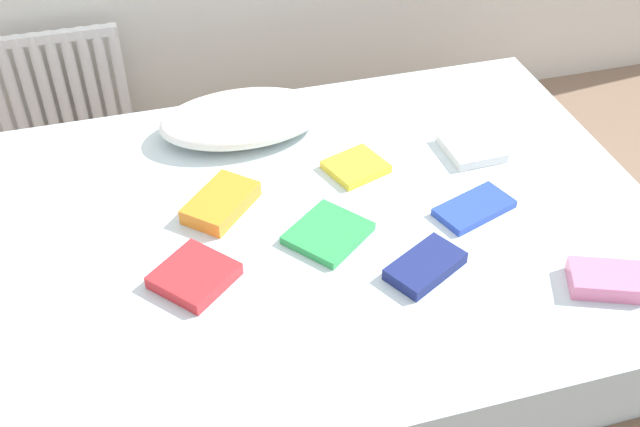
# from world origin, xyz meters

# --- Properties ---
(ground_plane) EXTENTS (8.00, 8.00, 0.00)m
(ground_plane) POSITION_xyz_m (0.00, 0.00, 0.00)
(ground_plane) COLOR #7F6651
(bed) EXTENTS (2.00, 1.50, 0.50)m
(bed) POSITION_xyz_m (0.00, 0.00, 0.25)
(bed) COLOR brown
(bed) RESTS_ON ground
(radiator) EXTENTS (0.52, 0.04, 0.52)m
(radiator) POSITION_xyz_m (-0.75, 1.20, 0.35)
(radiator) COLOR white
(radiator) RESTS_ON ground
(pillow) EXTENTS (0.55, 0.33, 0.12)m
(pillow) POSITION_xyz_m (-0.14, 0.50, 0.56)
(pillow) COLOR white
(pillow) RESTS_ON bed
(textbook_red) EXTENTS (0.26, 0.26, 0.04)m
(textbook_red) POSITION_xyz_m (-0.40, -0.15, 0.52)
(textbook_red) COLOR red
(textbook_red) RESTS_ON bed
(textbook_green) EXTENTS (0.28, 0.28, 0.03)m
(textbook_green) POSITION_xyz_m (-0.01, -0.08, 0.51)
(textbook_green) COLOR green
(textbook_green) RESTS_ON bed
(textbook_orange) EXTENTS (0.26, 0.26, 0.05)m
(textbook_orange) POSITION_xyz_m (-0.28, 0.13, 0.52)
(textbook_orange) COLOR orange
(textbook_orange) RESTS_ON bed
(textbook_blue) EXTENTS (0.26, 0.19, 0.02)m
(textbook_blue) POSITION_xyz_m (0.43, -0.09, 0.51)
(textbook_blue) COLOR #2847B7
(textbook_blue) RESTS_ON bed
(textbook_white) EXTENTS (0.18, 0.19, 0.03)m
(textbook_white) POSITION_xyz_m (0.55, 0.20, 0.52)
(textbook_white) COLOR white
(textbook_white) RESTS_ON bed
(textbook_navy) EXTENTS (0.25, 0.21, 0.04)m
(textbook_navy) POSITION_xyz_m (0.20, -0.28, 0.52)
(textbook_navy) COLOR navy
(textbook_navy) RESTS_ON bed
(textbook_pink) EXTENTS (0.22, 0.18, 0.05)m
(textbook_pink) POSITION_xyz_m (0.64, -0.47, 0.52)
(textbook_pink) COLOR pink
(textbook_pink) RESTS_ON bed
(textbook_yellow) EXTENTS (0.21, 0.20, 0.03)m
(textbook_yellow) POSITION_xyz_m (0.16, 0.20, 0.51)
(textbook_yellow) COLOR yellow
(textbook_yellow) RESTS_ON bed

